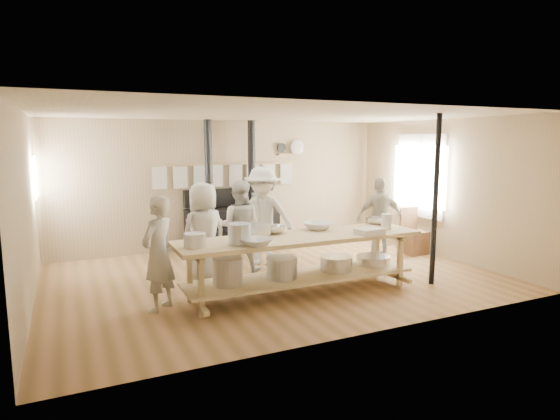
{
  "coord_description": "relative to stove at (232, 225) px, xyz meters",
  "views": [
    {
      "loc": [
        -3.01,
        -6.71,
        2.19
      ],
      "look_at": [
        0.18,
        0.2,
        1.06
      ],
      "focal_mm": 30.0,
      "sensor_mm": 36.0,
      "label": 1
    }
  ],
  "objects": [
    {
      "name": "bowl_white_b",
      "position": [
        0.48,
        -2.69,
        0.39
      ],
      "size": [
        0.65,
        0.65,
        0.11
      ],
      "primitive_type": "imported",
      "rotation": [
        0.0,
        0.0,
        2.37
      ],
      "color": "silver",
      "rests_on": "prep_table"
    },
    {
      "name": "towel_rail",
      "position": [
        0.01,
        0.28,
        1.03
      ],
      "size": [
        3.0,
        0.04,
        0.47
      ],
      "color": "tan",
      "rests_on": "ground"
    },
    {
      "name": "pitcher",
      "position": [
        1.43,
        -3.11,
        0.45
      ],
      "size": [
        0.18,
        0.18,
        0.24
      ],
      "primitive_type": "cylinder",
      "rotation": [
        0.0,
        0.0,
        0.24
      ],
      "color": "silver",
      "rests_on": "prep_table"
    },
    {
      "name": "window_right",
      "position": [
        3.48,
        -1.52,
        0.98
      ],
      "size": [
        0.09,
        1.5,
        1.65
      ],
      "color": "beige",
      "rests_on": "ground"
    },
    {
      "name": "room_shell",
      "position": [
        0.01,
        -2.12,
        1.1
      ],
      "size": [
        7.0,
        7.0,
        7.0
      ],
      "color": "tan",
      "rests_on": "ground"
    },
    {
      "name": "roasting_pan",
      "position": [
        0.96,
        -3.35,
        0.37
      ],
      "size": [
        0.43,
        0.31,
        0.09
      ],
      "primitive_type": "cube",
      "rotation": [
        0.0,
        0.0,
        0.13
      ],
      "color": "#B2B2B7",
      "rests_on": "prep_table"
    },
    {
      "name": "support_post",
      "position": [
        2.06,
        -3.47,
        0.78
      ],
      "size": [
        0.08,
        0.08,
        2.6
      ],
      "primitive_type": "cylinder",
      "color": "black",
      "rests_on": "ground"
    },
    {
      "name": "left_opening",
      "position": [
        -3.44,
        -0.12,
        1.08
      ],
      "size": [
        0.0,
        0.9,
        0.9
      ],
      "color": "white",
      "rests_on": "ground"
    },
    {
      "name": "mixing_bowl_large",
      "position": [
        -0.55,
        -2.69,
        0.4
      ],
      "size": [
        0.51,
        0.51,
        0.15
      ],
      "primitive_type": "cylinder",
      "rotation": [
        0.0,
        0.0,
        -0.11
      ],
      "color": "silver",
      "rests_on": "prep_table"
    },
    {
      "name": "prep_table",
      "position": [
        -0.0,
        -3.02,
        -0.0
      ],
      "size": [
        3.6,
        0.9,
        0.85
      ],
      "color": "tan",
      "rests_on": "ground"
    },
    {
      "name": "ground",
      "position": [
        0.01,
        -2.12,
        -0.52
      ],
      "size": [
        7.0,
        7.0,
        0.0
      ],
      "primitive_type": "plane",
      "color": "brown",
      "rests_on": "ground"
    },
    {
      "name": "stove",
      "position": [
        0.0,
        0.0,
        0.0
      ],
      "size": [
        1.9,
        0.75,
        2.6
      ],
      "color": "black",
      "rests_on": "ground"
    },
    {
      "name": "bowl_white_a",
      "position": [
        -0.81,
        -3.35,
        0.38
      ],
      "size": [
        0.52,
        0.52,
        0.1
      ],
      "primitive_type": "imported",
      "rotation": [
        0.0,
        0.0,
        0.43
      ],
      "color": "silver",
      "rests_on": "prep_table"
    },
    {
      "name": "chair",
      "position": [
        3.14,
        -1.78,
        -0.26
      ],
      "size": [
        0.43,
        0.43,
        0.89
      ],
      "rotation": [
        0.0,
        0.0,
        0.03
      ],
      "color": "brown",
      "rests_on": "ground"
    },
    {
      "name": "bowl_steel_b",
      "position": [
        1.56,
        -2.69,
        0.38
      ],
      "size": [
        0.44,
        0.44,
        0.11
      ],
      "primitive_type": "imported",
      "rotation": [
        0.0,
        0.0,
        3.5
      ],
      "color": "silver",
      "rests_on": "prep_table"
    },
    {
      "name": "cook_left",
      "position": [
        -0.39,
        -1.53,
        0.25
      ],
      "size": [
        0.94,
        0.86,
        1.54
      ],
      "primitive_type": "imported",
      "rotation": [
        0.0,
        0.0,
        2.66
      ],
      "color": "#B8B6A3",
      "rests_on": "ground"
    },
    {
      "name": "bowl_steel_a",
      "position": [
        -0.26,
        -2.69,
        0.38
      ],
      "size": [
        0.45,
        0.45,
        0.11
      ],
      "primitive_type": "imported",
      "rotation": [
        0.0,
        0.0,
        1.16
      ],
      "color": "silver",
      "rests_on": "prep_table"
    },
    {
      "name": "cook_by_window",
      "position": [
        0.14,
        -1.28,
        0.35
      ],
      "size": [
        1.3,
        1.18,
        1.75
      ],
      "primitive_type": "imported",
      "rotation": [
        0.0,
        0.0,
        -0.61
      ],
      "color": "#B8B6A3",
      "rests_on": "ground"
    },
    {
      "name": "cook_right",
      "position": [
        2.33,
        -1.76,
        0.24
      ],
      "size": [
        0.95,
        0.59,
        1.51
      ],
      "primitive_type": "imported",
      "rotation": [
        0.0,
        0.0,
        2.87
      ],
      "color": "#B8B6A3",
      "rests_on": "ground"
    },
    {
      "name": "bucket_galv",
      "position": [
        -0.97,
        -3.16,
        0.47
      ],
      "size": [
        0.38,
        0.38,
        0.28
      ],
      "primitive_type": "cylinder",
      "rotation": [
        0.0,
        0.0,
        0.35
      ],
      "color": "gray",
      "rests_on": "prep_table"
    },
    {
      "name": "back_wall_shelf",
      "position": [
        1.47,
        0.32,
        1.48
      ],
      "size": [
        0.63,
        0.14,
        0.32
      ],
      "color": "tan",
      "rests_on": "ground"
    },
    {
      "name": "deep_bowl_enamel",
      "position": [
        -1.54,
        -3.06,
        0.42
      ],
      "size": [
        0.32,
        0.32,
        0.17
      ],
      "primitive_type": "cylinder",
      "rotation": [
        0.0,
        0.0,
        -0.2
      ],
      "color": "silver",
      "rests_on": "prep_table"
    },
    {
      "name": "cook_far_left",
      "position": [
        -1.97,
        -2.83,
        0.23
      ],
      "size": [
        0.65,
        0.64,
        1.51
      ],
      "primitive_type": "imported",
      "rotation": [
        0.0,
        0.0,
        3.89
      ],
      "color": "#B8B6A3",
      "rests_on": "ground"
    },
    {
      "name": "cook_center",
      "position": [
        -1.13,
        -2.01,
        0.27
      ],
      "size": [
        0.88,
        0.69,
        1.58
      ],
      "primitive_type": "imported",
      "rotation": [
        0.0,
        0.0,
        3.42
      ],
      "color": "#B8B6A3",
      "rests_on": "ground"
    }
  ]
}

